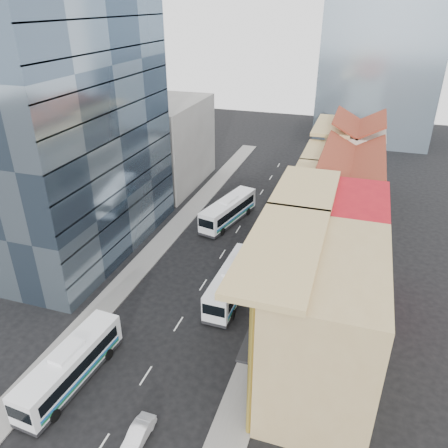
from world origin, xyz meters
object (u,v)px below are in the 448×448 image
(bus_left_near, at_px, (70,365))
(bus_right, at_px, (232,281))
(sedan_right, at_px, (138,435))
(bus_left_far, at_px, (228,210))
(shophouse_tan, at_px, (325,325))
(office_tower, at_px, (74,132))

(bus_left_near, distance_m, bus_right, 18.06)
(bus_left_near, bearing_deg, sedan_right, -18.72)
(bus_left_far, height_order, sedan_right, bus_left_far)
(bus_left_far, bearing_deg, sedan_right, -69.84)
(bus_right, bearing_deg, sedan_right, -92.60)
(shophouse_tan, bearing_deg, bus_left_far, 121.80)
(office_tower, relative_size, bus_left_far, 2.57)
(shophouse_tan, relative_size, bus_left_near, 1.27)
(shophouse_tan, distance_m, bus_right, 14.39)
(bus_left_near, bearing_deg, office_tower, 123.32)
(bus_left_far, relative_size, bus_right, 1.03)
(office_tower, distance_m, bus_right, 25.01)
(bus_right, bearing_deg, shophouse_tan, -39.97)
(bus_right, bearing_deg, office_tower, 168.25)
(office_tower, relative_size, sedan_right, 8.41)
(sedan_right, bearing_deg, bus_left_near, 158.17)
(shophouse_tan, relative_size, bus_left_far, 1.20)
(office_tower, distance_m, bus_left_far, 23.17)
(office_tower, bearing_deg, bus_left_near, -60.62)
(shophouse_tan, xyz_separation_m, sedan_right, (-11.67, -9.69, -5.41))
(bus_left_near, relative_size, bus_left_far, 0.95)
(bus_left_near, height_order, sedan_right, bus_left_near)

